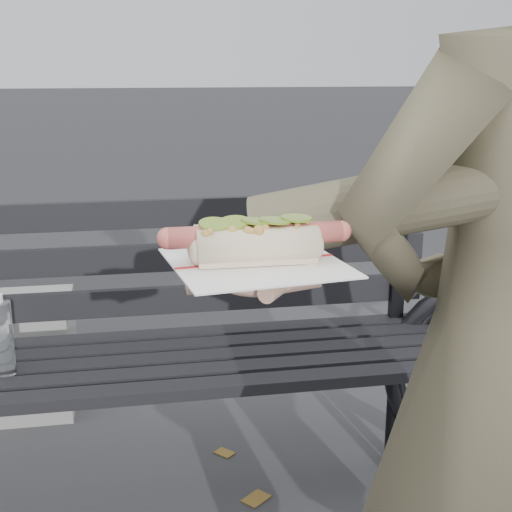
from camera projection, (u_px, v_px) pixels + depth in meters
The scene contains 3 objects.
park_bench at pixel (179, 331), 1.98m from camera, with size 1.50×0.44×0.88m.
person at pixel (510, 369), 1.06m from camera, with size 0.59×0.38×1.60m, color #4B4432.
held_hotdog at pixel (396, 209), 0.91m from camera, with size 0.63×0.32×0.20m.
Camera 1 is at (-0.19, -0.89, 1.24)m, focal length 50.00 mm.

